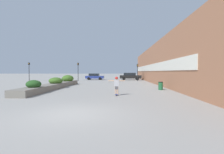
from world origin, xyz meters
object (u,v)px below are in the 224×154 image
(skateboard, at_px, (117,95))
(skateboarder, at_px, (117,84))
(car_center_left, at_px, (184,76))
(trash_bin, at_px, (161,86))
(car_center_right, at_px, (95,76))
(traffic_light_left, at_px, (78,69))
(car_leftmost, at_px, (130,76))
(traffic_light_right, at_px, (138,69))
(traffic_light_far_left, at_px, (29,68))

(skateboard, bearing_deg, skateboarder, 71.05)
(car_center_left, bearing_deg, trash_bin, -25.15)
(car_center_right, relative_size, traffic_light_left, 1.15)
(skateboarder, height_order, car_leftmost, car_leftmost)
(trash_bin, relative_size, traffic_light_right, 0.25)
(trash_bin, distance_m, car_center_left, 23.45)
(traffic_light_far_left, bearing_deg, trash_bin, -36.16)
(traffic_light_right, bearing_deg, trash_bin, -87.67)
(traffic_light_left, bearing_deg, car_center_left, 13.11)
(skateboarder, bearing_deg, skateboard, -108.95)
(traffic_light_right, bearing_deg, traffic_light_far_left, -179.53)
(car_center_right, height_order, traffic_light_left, traffic_light_left)
(car_leftmost, distance_m, traffic_light_right, 5.00)
(traffic_light_far_left, bearing_deg, car_center_right, 23.02)
(car_leftmost, relative_size, car_center_right, 1.16)
(car_leftmost, bearing_deg, car_center_right, -93.54)
(skateboarder, xyz_separation_m, car_leftmost, (2.58, 25.63, -0.09))
(car_center_left, bearing_deg, car_center_right, -91.45)
(traffic_light_left, height_order, traffic_light_right, traffic_light_left)
(skateboard, bearing_deg, traffic_light_far_left, 132.51)
(traffic_light_left, xyz_separation_m, traffic_light_far_left, (-10.08, 0.39, 0.06))
(car_center_left, relative_size, car_center_right, 0.93)
(car_leftmost, xyz_separation_m, traffic_light_far_left, (-20.61, -4.82, 1.65))
(car_leftmost, bearing_deg, traffic_light_left, -63.70)
(car_center_left, xyz_separation_m, traffic_light_far_left, (-32.41, -4.82, 1.68))
(skateboard, relative_size, trash_bin, 0.88)
(skateboard, xyz_separation_m, car_center_right, (-5.51, 26.13, 0.67))
(trash_bin, relative_size, car_center_left, 0.21)
(car_center_left, distance_m, traffic_light_left, 22.99)
(skateboard, relative_size, traffic_light_right, 0.22)
(skateboard, distance_m, traffic_light_left, 22.04)
(trash_bin, bearing_deg, skateboarder, -135.13)
(trash_bin, relative_size, car_center_right, 0.20)
(skateboard, relative_size, car_center_left, 0.19)
(traffic_light_right, relative_size, traffic_light_far_left, 0.91)
(car_center_left, bearing_deg, skateboarder, -29.31)
(car_center_left, bearing_deg, traffic_light_right, -66.44)
(trash_bin, xyz_separation_m, traffic_light_right, (-0.67, 16.59, 1.88))
(trash_bin, xyz_separation_m, car_center_right, (-9.93, 21.73, 0.33))
(car_leftmost, distance_m, car_center_left, 11.81)
(car_center_left, height_order, traffic_light_left, traffic_light_left)
(traffic_light_left, bearing_deg, traffic_light_right, 2.76)
(car_leftmost, height_order, traffic_light_right, traffic_light_right)
(car_leftmost, bearing_deg, car_center_left, 89.99)
(skateboarder, bearing_deg, car_center_left, 62.30)
(traffic_light_right, xyz_separation_m, traffic_light_far_left, (-21.78, -0.18, 0.20))
(car_center_right, height_order, traffic_light_right, traffic_light_right)
(skateboarder, distance_m, traffic_light_left, 21.97)
(skateboard, height_order, traffic_light_far_left, traffic_light_far_left)
(car_center_right, bearing_deg, car_leftmost, 86.46)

